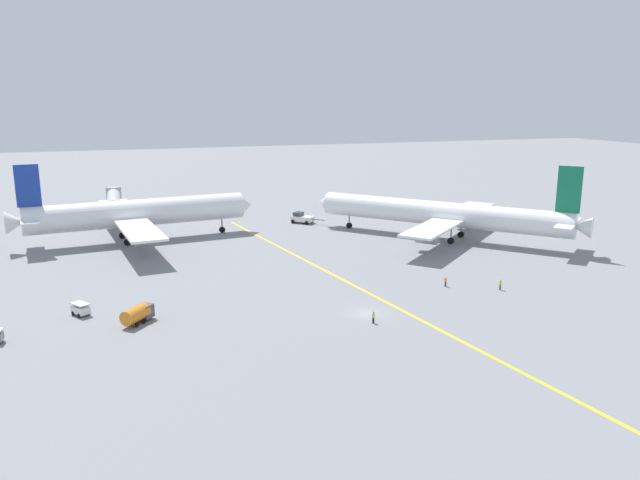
# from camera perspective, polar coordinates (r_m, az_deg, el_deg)

# --- Properties ---
(ground_plane) EXTENTS (600.00, 600.00, 0.00)m
(ground_plane) POSITION_cam_1_polar(r_m,az_deg,el_deg) (85.76, 4.33, -6.78)
(ground_plane) COLOR gray
(taxiway_stripe) EXTENTS (17.23, 118.90, 0.01)m
(taxiway_stripe) POSITION_cam_1_polar(r_m,az_deg,el_deg) (95.83, 3.93, -4.62)
(taxiway_stripe) COLOR yellow
(taxiway_stripe) RESTS_ON ground
(airliner_at_gate_left) EXTENTS (49.67, 48.77, 16.76)m
(airliner_at_gate_left) POSITION_cam_1_polar(r_m,az_deg,el_deg) (132.53, -16.64, 2.37)
(airliner_at_gate_left) COLOR white
(airliner_at_gate_left) RESTS_ON ground
(airliner_being_pushed) EXTENTS (43.13, 48.42, 16.68)m
(airliner_being_pushed) POSITION_cam_1_polar(r_m,az_deg,el_deg) (131.15, 11.30, 2.36)
(airliner_being_pushed) COLOR white
(airliner_being_pushed) RESTS_ON ground
(pushback_tug) EXTENTS (6.87, 7.05, 2.87)m
(pushback_tug) POSITION_cam_1_polar(r_m,az_deg,el_deg) (146.14, -1.68, 2.05)
(pushback_tug) COLOR white
(pushback_tug) RESTS_ON ground
(gse_fuel_bowser_stubby) EXTENTS (4.63, 4.94, 2.40)m
(gse_fuel_bowser_stubby) POSITION_cam_1_polar(r_m,az_deg,el_deg) (84.93, -16.52, -6.55)
(gse_fuel_bowser_stubby) COLOR orange
(gse_fuel_bowser_stubby) RESTS_ON ground
(gse_baggage_cart_trailing) EXTENTS (2.80, 3.15, 1.71)m
(gse_baggage_cart_trailing) POSITION_cam_1_polar(r_m,az_deg,el_deg) (90.63, -21.32, -5.99)
(gse_baggage_cart_trailing) COLOR silver
(gse_baggage_cart_trailing) RESTS_ON ground
(ground_crew_wing_walker_right) EXTENTS (0.38, 0.45, 1.61)m
(ground_crew_wing_walker_right) POSITION_cam_1_polar(r_m,az_deg,el_deg) (81.90, 4.98, -7.14)
(ground_crew_wing_walker_right) COLOR black
(ground_crew_wing_walker_right) RESTS_ON ground
(ground_crew_ramp_agent_by_cones) EXTENTS (0.36, 0.49, 1.74)m
(ground_crew_ramp_agent_by_cones) POSITION_cam_1_polar(r_m,az_deg,el_deg) (99.34, 16.37, -3.95)
(ground_crew_ramp_agent_by_cones) COLOR #4C4C51
(ground_crew_ramp_agent_by_cones) RESTS_ON ground
(ground_crew_marshaller_foreground) EXTENTS (0.50, 0.36, 1.58)m
(ground_crew_marshaller_foreground) POSITION_cam_1_polar(r_m,az_deg,el_deg) (99.04, 11.56, -3.79)
(ground_crew_marshaller_foreground) COLOR #2D3351
(ground_crew_marshaller_foreground) RESTS_ON ground
(jet_bridge) EXTENTS (4.01, 23.34, 6.31)m
(jet_bridge) POSITION_cam_1_polar(r_m,az_deg,el_deg) (161.78, -18.58, 3.64)
(jet_bridge) COLOR #B7B7BC
(jet_bridge) RESTS_ON ground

